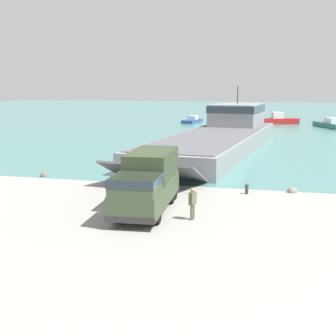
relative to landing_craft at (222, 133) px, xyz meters
name	(u,v)px	position (x,y,z in m)	size (l,w,h in m)	color
ground_plane	(148,206)	(-0.57, -28.49, -1.69)	(240.00, 240.00, 0.00)	gray
water_surface	(257,114)	(-0.57, 67.69, -1.69)	(240.00, 180.00, 0.01)	#477F7A
landing_craft	(222,133)	(0.00, 0.00, 0.00)	(11.40, 39.76, 7.22)	gray
military_truck	(147,182)	(-0.29, -29.49, 0.02)	(3.24, 8.42, 3.37)	#3D4C33
soldier_on_ramp	(193,201)	(2.70, -30.82, -0.65)	(0.40, 0.50, 1.79)	#566042
moored_boat_a	(330,124)	(14.61, 30.96, -1.10)	(5.47, 8.84, 1.79)	#2D7060
moored_boat_b	(192,120)	(-10.96, 35.84, -1.24)	(3.09, 6.86, 1.37)	navy
moored_boat_c	(280,120)	(5.85, 36.98, -0.94)	(7.28, 4.59, 2.27)	#B22323
mooring_bollard	(247,188)	(5.04, -23.81, -1.31)	(0.25, 0.25, 0.70)	#333338
shoreline_rock_a	(45,176)	(-11.41, -21.64, -1.69)	(0.76, 0.76, 0.76)	#66605B
shoreline_rock_b	(292,192)	(8.05, -22.55, -1.69)	(0.73, 0.73, 0.73)	gray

